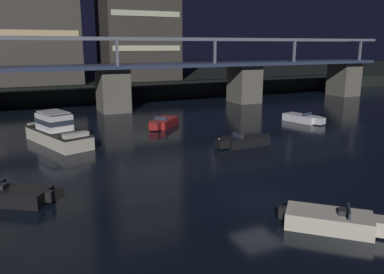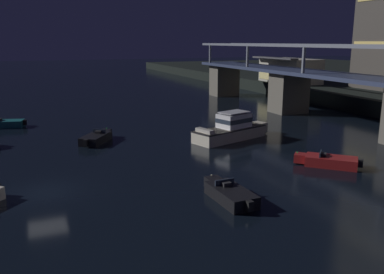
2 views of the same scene
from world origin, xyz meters
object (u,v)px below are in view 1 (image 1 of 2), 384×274
object	(u,v)px
speedboat_mid_left	(303,118)
speedboat_far_left	(163,123)
cabin_cruiser_near_left	(56,132)
speedboat_mid_right	(333,221)
speedboat_far_center	(243,141)
river_bridge	(113,80)
speedboat_mid_center	(10,195)

from	to	relation	value
speedboat_mid_left	speedboat_far_left	xyz separation A→B (m)	(-15.07, 4.28, 0.00)
cabin_cruiser_near_left	speedboat_mid_right	bearing A→B (deg)	-66.65
speedboat_mid_left	speedboat_far_center	size ratio (longest dim) A/B	1.00
speedboat_mid_left	speedboat_far_center	distance (m)	13.32
river_bridge	speedboat_mid_left	size ratio (longest dim) A/B	16.44
cabin_cruiser_near_left	speedboat_mid_left	bearing A→B (deg)	-3.20
speedboat_mid_center	speedboat_far_center	bearing A→B (deg)	15.79
speedboat_far_center	speedboat_mid_center	bearing A→B (deg)	-164.21
river_bridge	speedboat_far_center	world-z (taller)	river_bridge
river_bridge	speedboat_mid_center	size ratio (longest dim) A/B	17.97
cabin_cruiser_near_left	speedboat_mid_left	distance (m)	26.25
speedboat_mid_left	speedboat_far_left	size ratio (longest dim) A/B	1.17
speedboat_mid_right	speedboat_mid_left	bearing A→B (deg)	52.73
speedboat_mid_left	speedboat_far_center	world-z (taller)	same
speedboat_mid_right	speedboat_far_left	distance (m)	25.75
speedboat_mid_center	speedboat_far_left	bearing A→B (deg)	46.31
speedboat_mid_right	speedboat_far_center	bearing A→B (deg)	73.23
speedboat_mid_right	speedboat_far_left	size ratio (longest dim) A/B	1.00
cabin_cruiser_near_left	speedboat_mid_center	size ratio (longest dim) A/B	1.96
speedboat_far_left	speedboat_mid_center	bearing A→B (deg)	-133.69
speedboat_far_center	cabin_cruiser_near_left	bearing A→B (deg)	151.83
river_bridge	speedboat_far_left	size ratio (longest dim) A/B	19.32
speedboat_far_center	river_bridge	bearing A→B (deg)	104.33
speedboat_mid_left	speedboat_mid_center	xyz separation A→B (m)	(-30.12, -11.47, 0.00)
speedboat_mid_left	speedboat_mid_right	size ratio (longest dim) A/B	1.17
speedboat_mid_center	speedboat_far_left	xyz separation A→B (m)	(15.05, 15.75, 0.00)
speedboat_mid_left	speedboat_mid_right	world-z (taller)	same
river_bridge	speedboat_far_left	xyz separation A→B (m)	(2.40, -11.85, -3.62)
speedboat_mid_center	speedboat_mid_right	world-z (taller)	same
speedboat_mid_right	speedboat_far_center	world-z (taller)	same
speedboat_mid_left	river_bridge	bearing A→B (deg)	137.29
speedboat_mid_left	speedboat_far_center	bearing A→B (deg)	-151.88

